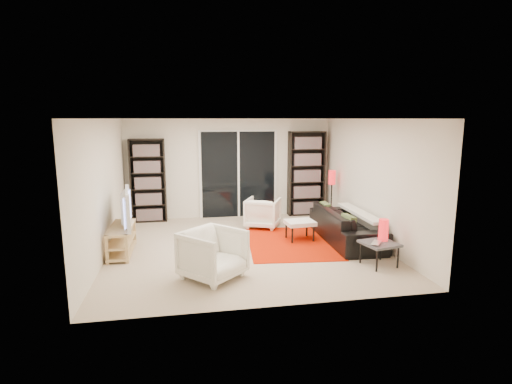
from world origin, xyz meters
The scene contains 20 objects.
floor centered at (0.00, 0.00, 0.00)m, with size 5.00×5.00×0.00m, color beige.
wall_back centered at (0.00, 2.50, 1.20)m, with size 5.00×0.02×2.40m, color silver.
wall_front centered at (0.00, -2.50, 1.20)m, with size 5.00×0.02×2.40m, color silver.
wall_left centered at (-2.50, 0.00, 1.20)m, with size 0.02×5.00×2.40m, color silver.
wall_right centered at (2.50, 0.00, 1.20)m, with size 0.02×5.00×2.40m, color silver.
ceiling centered at (0.00, 0.00, 2.40)m, with size 5.00×5.00×0.02m, color white.
sliding_door centered at (0.20, 2.46, 1.05)m, with size 1.92×0.08×2.16m.
bookshelf_left centered at (-1.95, 2.33, 0.98)m, with size 0.80×0.30×1.95m.
bookshelf_right centered at (1.90, 2.33, 1.05)m, with size 0.90×0.30×2.10m.
tv_stand centered at (-2.26, 0.04, 0.26)m, with size 0.38×1.18×0.50m.
tv centered at (-2.24, 0.04, 0.83)m, with size 1.16×0.15×0.67m, color black.
rug centered at (0.90, 0.08, 0.01)m, with size 1.63×2.21×0.01m, color #BF1A00.
sofa centered at (2.02, 0.03, 0.32)m, with size 2.21×0.86×0.64m, color black.
armchair_back centered at (0.59, 1.34, 0.33)m, with size 0.71×0.73×0.66m, color white.
armchair_front centered at (-0.72, -1.40, 0.38)m, with size 0.81×0.83×0.75m, color white.
ottoman centered at (1.13, 0.24, 0.34)m, with size 0.59×0.50×0.40m.
side_table centered at (2.02, -1.36, 0.36)m, with size 0.63×0.63×0.40m.
laptop centered at (1.96, -1.45, 0.41)m, with size 0.30×0.20×0.02m, color silver.
table_lamp centered at (2.12, -1.27, 0.58)m, with size 0.16×0.16×0.36m, color red.
floor_lamp centered at (2.30, 1.59, 0.91)m, with size 0.18×0.18×1.22m.
Camera 1 is at (-1.11, -7.20, 2.39)m, focal length 28.00 mm.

